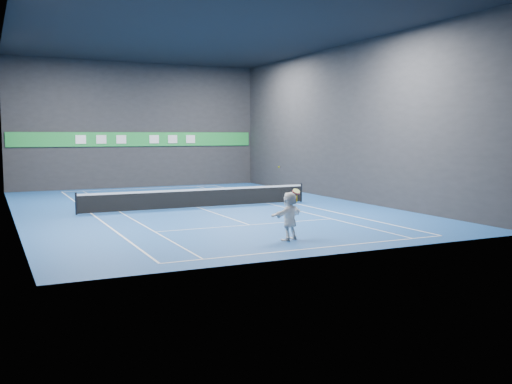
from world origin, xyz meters
name	(u,v)px	position (x,y,z in m)	size (l,w,h in m)	color
ground	(199,208)	(0.00, 0.00, 0.00)	(26.00, 26.00, 0.00)	#1A4990
ceiling	(197,33)	(0.00, 0.00, 9.00)	(26.00, 26.00, 0.00)	black
wall_back	(137,125)	(0.00, 13.00, 4.50)	(18.00, 0.10, 9.00)	#242427
wall_front	(338,113)	(0.00, -13.00, 4.50)	(18.00, 0.10, 9.00)	#242427
wall_left	(9,120)	(-9.00, 0.00, 4.50)	(0.10, 26.00, 9.00)	#242427
wall_right	(343,123)	(9.00, 0.00, 4.50)	(0.10, 26.00, 9.00)	#242427
baseline_near	(318,248)	(0.00, -11.89, 0.00)	(10.98, 0.08, 0.01)	white
baseline_far	(142,189)	(0.00, 11.89, 0.00)	(10.98, 0.08, 0.01)	white
sideline_doubles_left	(92,214)	(-5.49, 0.00, 0.00)	(0.08, 23.78, 0.01)	white
sideline_doubles_right	(290,202)	(5.49, 0.00, 0.00)	(0.08, 23.78, 0.01)	white
sideline_singles_left	(120,212)	(-4.11, 0.00, 0.00)	(0.06, 23.78, 0.01)	white
sideline_singles_right	(269,204)	(4.11, 0.00, 0.00)	(0.06, 23.78, 0.01)	white
service_line_near	(250,225)	(0.00, -6.40, 0.00)	(8.23, 0.06, 0.01)	white
service_line_far	(164,196)	(0.00, 6.40, 0.00)	(8.23, 0.06, 0.01)	white
center_service_line	(199,208)	(0.00, 0.00, 0.00)	(0.06, 12.80, 0.01)	white
player	(290,216)	(-0.15, -10.17, 0.88)	(1.63, 0.52, 1.76)	white
tennis_ball	(279,167)	(-0.55, -10.08, 2.67)	(0.07, 0.07, 0.07)	yellow
tennis_net	(199,197)	(0.00, 0.00, 0.54)	(12.50, 0.10, 1.07)	black
sponsor_banner	(138,139)	(0.00, 12.93, 3.50)	(17.64, 0.11, 1.00)	green
tennis_racket	(296,193)	(0.14, -10.12, 1.69)	(0.42, 0.41, 0.52)	red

